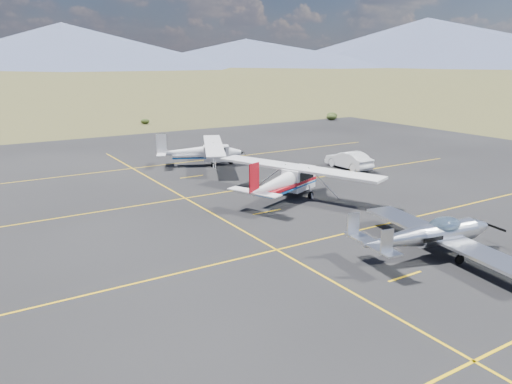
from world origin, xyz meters
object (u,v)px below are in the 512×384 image
object	(u,v)px
aircraft_cessna	(288,179)
aircraft_low_wing	(431,235)
aircraft_plain	(201,151)
sedan	(349,160)

from	to	relation	value
aircraft_cessna	aircraft_low_wing	bearing A→B (deg)	-111.75
aircraft_plain	sedan	distance (m)	12.78
aircraft_cessna	sedan	world-z (taller)	aircraft_cessna
aircraft_plain	sedan	bearing A→B (deg)	-12.97
aircraft_low_wing	sedan	world-z (taller)	aircraft_low_wing
aircraft_low_wing	aircraft_cessna	xyz separation A→B (m)	(-0.13, 11.61, 0.32)
aircraft_low_wing	sedan	distance (m)	19.36
aircraft_cessna	aircraft_plain	size ratio (longest dim) A/B	1.12
aircraft_low_wing	aircraft_cessna	world-z (taller)	aircraft_cessna
aircraft_low_wing	aircraft_cessna	distance (m)	11.62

